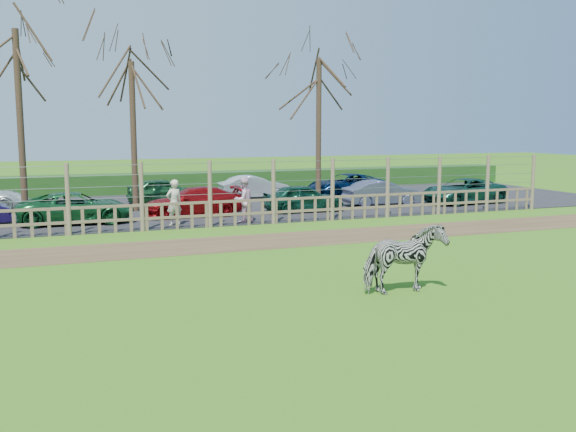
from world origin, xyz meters
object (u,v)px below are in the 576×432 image
object	(u,v)px
car_3	(193,202)
tree_mid	(132,100)
tree_left	(18,78)
visitor_b	(243,200)
car_12	(345,185)
car_4	(303,198)
visitor_a	(174,202)
tree_right	(319,95)
crow	(426,237)
zebra	(404,259)
car_11	(254,187)
car_5	(382,193)
car_2	(76,208)
car_6	(464,191)
car_10	(164,191)

from	to	relation	value
car_3	tree_mid	bearing A→B (deg)	-140.85
tree_left	visitor_b	bearing A→B (deg)	-25.80
car_12	car_4	bearing A→B (deg)	-49.18
visitor_a	car_3	distance (m)	2.56
tree_mid	car_3	bearing A→B (deg)	-50.68
tree_mid	car_3	size ratio (longest dim) A/B	1.65
tree_right	visitor_a	size ratio (longest dim) A/B	4.26
tree_mid	visitor_a	world-z (taller)	tree_mid
crow	car_12	distance (m)	13.35
tree_left	zebra	distance (m)	18.10
car_4	car_11	bearing A→B (deg)	7.36
car_11	car_12	bearing A→B (deg)	-94.87
car_4	car_5	world-z (taller)	same
visitor_b	car_11	bearing A→B (deg)	-130.79
zebra	car_5	world-z (taller)	zebra
zebra	car_11	world-z (taller)	zebra
car_2	car_11	size ratio (longest dim) A/B	1.19
car_6	car_10	bearing A→B (deg)	-118.01
car_6	tree_right	bearing A→B (deg)	-124.51
visitor_b	car_10	size ratio (longest dim) A/B	0.49
car_4	car_2	bearing A→B (deg)	92.67
visitor_a	car_11	distance (m)	9.23
car_10	car_11	bearing A→B (deg)	-86.91
car_11	car_2	bearing A→B (deg)	122.58
crow	visitor_b	bearing A→B (deg)	127.48
car_4	car_6	xyz separation A→B (m)	(8.42, 0.06, 0.00)
zebra	tree_left	bearing A→B (deg)	25.76
zebra	visitor_a	size ratio (longest dim) A/B	1.09
visitor_a	car_4	xyz separation A→B (m)	(6.03, 1.87, -0.26)
tree_mid	car_11	distance (m)	8.08
zebra	car_10	world-z (taller)	zebra
tree_right	zebra	xyz separation A→B (m)	(-5.24, -16.86, -4.45)
car_2	car_5	xyz separation A→B (m)	(13.68, 0.62, 0.00)
crow	zebra	bearing A→B (deg)	-127.05
tree_left	car_4	bearing A→B (deg)	-9.26
tree_left	car_6	bearing A→B (deg)	-5.16
car_4	car_12	xyz separation A→B (m)	(4.49, 5.02, 0.00)
car_3	car_4	size ratio (longest dim) A/B	1.17
visitor_b	car_10	xyz separation A→B (m)	(-1.80, 7.34, -0.26)
crow	car_3	distance (m)	10.21
tree_right	tree_mid	bearing A→B (deg)	-176.82
visitor_a	crow	bearing A→B (deg)	122.90
visitor_a	car_3	xyz separation A→B (m)	(1.23, 2.23, -0.26)
car_3	car_10	size ratio (longest dim) A/B	1.17
tree_mid	visitor_a	bearing A→B (deg)	-80.36
car_4	car_6	size ratio (longest dim) A/B	0.82
crow	car_4	xyz separation A→B (m)	(-1.17, 7.90, 0.52)
car_6	car_11	size ratio (longest dim) A/B	1.19
visitor_a	car_12	bearing A→B (deg)	-163.91
car_2	car_5	bearing A→B (deg)	-83.95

